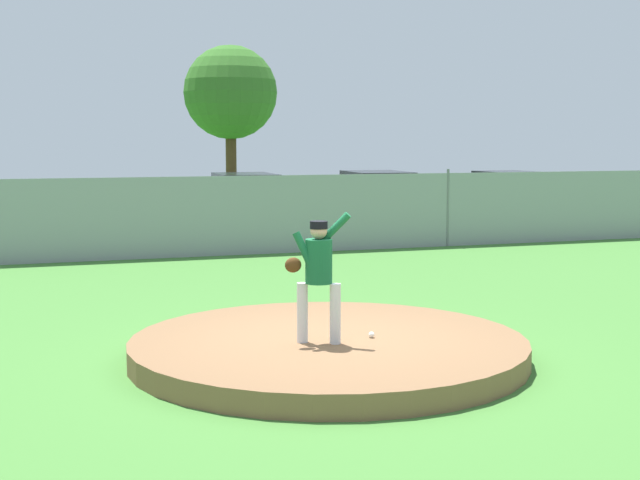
# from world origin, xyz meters

# --- Properties ---
(ground_plane) EXTENTS (80.00, 80.00, 0.00)m
(ground_plane) POSITION_xyz_m (0.00, 6.00, 0.00)
(ground_plane) COLOR #427A33
(asphalt_strip) EXTENTS (44.00, 7.00, 0.01)m
(asphalt_strip) POSITION_xyz_m (0.00, 14.50, 0.00)
(asphalt_strip) COLOR #2B2B2D
(asphalt_strip) RESTS_ON ground_plane
(pitchers_mound) EXTENTS (4.85, 4.85, 0.27)m
(pitchers_mound) POSITION_xyz_m (0.00, 0.00, 0.14)
(pitchers_mound) COLOR brown
(pitchers_mound) RESTS_ON ground_plane
(pitcher_youth) EXTENTS (0.79, 0.32, 1.56)m
(pitcher_youth) POSITION_xyz_m (-0.21, -0.22, 1.17)
(pitcher_youth) COLOR silver
(pitcher_youth) RESTS_ON pitchers_mound
(baseball) EXTENTS (0.07, 0.07, 0.07)m
(baseball) POSITION_xyz_m (0.50, -0.16, 0.31)
(baseball) COLOR white
(baseball) RESTS_ON pitchers_mound
(chainlink_fence) EXTENTS (33.21, 0.07, 1.94)m
(chainlink_fence) POSITION_xyz_m (-0.00, 10.00, 0.92)
(chainlink_fence) COLOR gray
(chainlink_fence) RESTS_ON ground_plane
(parked_car_champagne) EXTENTS (2.12, 4.60, 1.72)m
(parked_car_champagne) POSITION_xyz_m (6.63, 14.69, 0.82)
(parked_car_champagne) COLOR tan
(parked_car_champagne) RESTS_ON ground_plane
(parked_car_white) EXTENTS (1.99, 4.75, 1.68)m
(parked_car_white) POSITION_xyz_m (10.99, 14.08, 0.81)
(parked_car_white) COLOR silver
(parked_car_white) RESTS_ON ground_plane
(parked_car_silver) EXTENTS (1.98, 4.52, 1.70)m
(parked_car_silver) POSITION_xyz_m (2.62, 14.89, 0.81)
(parked_car_silver) COLOR #B7BABF
(parked_car_silver) RESTS_ON ground_plane
(tree_broad_right) EXTENTS (3.67, 3.67, 6.34)m
(tree_broad_right) POSITION_xyz_m (4.39, 24.45, 4.47)
(tree_broad_right) COLOR #4C331E
(tree_broad_right) RESTS_ON ground_plane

